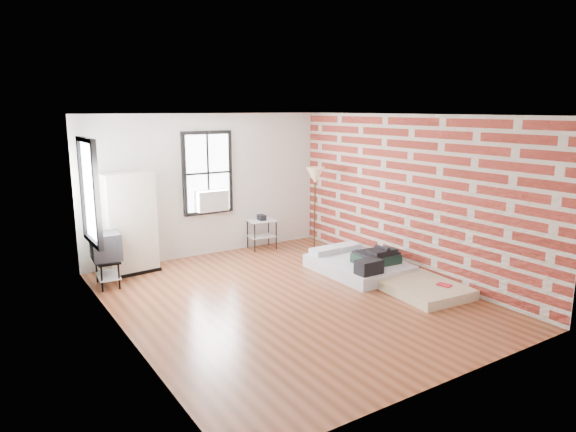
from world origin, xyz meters
TOP-DOWN VIEW (x-y plane):
  - ground at (0.00, 0.00)m, footprint 6.00×6.00m
  - room_shell at (0.23, 0.36)m, footprint 5.02×6.02m
  - mattress_main at (1.75, 0.40)m, footprint 1.26×1.71m
  - mattress_bare at (1.94, -0.44)m, footprint 1.20×2.08m
  - wardrobe at (-1.68, 2.65)m, footprint 0.96×0.61m
  - side_table at (1.07, 2.72)m, footprint 0.59×0.49m
  - floor_lamp at (1.94, 2.04)m, footprint 0.37×0.37m
  - tv_stand at (-2.21, 2.13)m, footprint 0.49×0.66m

SIDE VIEW (x-z plane):
  - ground at x=0.00m, z-range 0.00..0.00m
  - mattress_bare at x=1.94m, z-range -0.09..0.35m
  - mattress_main at x=1.75m, z-range -0.12..0.43m
  - side_table at x=1.07m, z-range 0.13..0.86m
  - tv_stand at x=-2.21m, z-range 0.19..1.09m
  - wardrobe at x=-1.68m, z-range 0.00..1.80m
  - floor_lamp at x=1.94m, z-range 0.62..2.35m
  - room_shell at x=0.23m, z-range 0.33..3.14m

